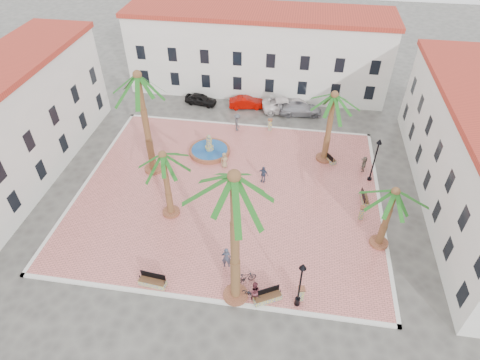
{
  "coord_description": "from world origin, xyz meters",
  "views": [
    {
      "loc": [
        5.02,
        -25.85,
        23.74
      ],
      "look_at": [
        1.0,
        0.0,
        1.6
      ],
      "focal_mm": 30.0,
      "sensor_mm": 36.0,
      "label": 1
    }
  ],
  "objects_px": {
    "lamppost_s": "(301,278)",
    "car_silver": "(300,109)",
    "pedestrian_fountain_a": "(224,160)",
    "car_white": "(286,105)",
    "palm_s": "(234,191)",
    "palm_e": "(393,199)",
    "palm_ne": "(333,103)",
    "lamppost_e": "(376,153)",
    "palm_sw": "(164,163)",
    "bench_s": "(153,282)",
    "bench_e": "(364,199)",
    "litter_bin": "(297,301)",
    "bollard_e": "(362,213)",
    "cyclist_a": "(226,258)",
    "pedestrian_north": "(237,122)",
    "bollard_n": "(270,125)",
    "car_red": "(247,103)",
    "bollard_se": "(301,294)",
    "fountain": "(210,150)",
    "car_black": "(201,99)",
    "cyclist_b": "(254,291)",
    "bench_se": "(267,297)",
    "pedestrian_fountain_b": "(263,174)",
    "pedestrian_east": "(364,164)",
    "bench_ne": "(329,158)",
    "palm_nw": "(139,86)",
    "bicycle_a": "(252,295)",
    "bicycle_b": "(245,278)"
  },
  "relations": [
    {
      "from": "palm_ne",
      "to": "bollard_e",
      "type": "distance_m",
      "value": 9.88
    },
    {
      "from": "litter_bin",
      "to": "car_red",
      "type": "bearing_deg",
      "value": 105.47
    },
    {
      "from": "pedestrian_fountain_a",
      "to": "car_silver",
      "type": "height_order",
      "value": "pedestrian_fountain_a"
    },
    {
      "from": "fountain",
      "to": "pedestrian_east",
      "type": "height_order",
      "value": "fountain"
    },
    {
      "from": "palm_sw",
      "to": "palm_e",
      "type": "height_order",
      "value": "palm_sw"
    },
    {
      "from": "palm_e",
      "to": "cyclist_b",
      "type": "xyz_separation_m",
      "value": [
        -8.81,
        -6.27,
        -3.8
      ]
    },
    {
      "from": "palm_sw",
      "to": "palm_e",
      "type": "distance_m",
      "value": 16.68
    },
    {
      "from": "palm_sw",
      "to": "car_silver",
      "type": "xyz_separation_m",
      "value": [
        9.89,
        17.72,
        -4.72
      ]
    },
    {
      "from": "bench_e",
      "to": "litter_bin",
      "type": "bearing_deg",
      "value": 149.36
    },
    {
      "from": "pedestrian_fountain_b",
      "to": "bicycle_a",
      "type": "bearing_deg",
      "value": -66.25
    },
    {
      "from": "bicycle_a",
      "to": "bench_s",
      "type": "bearing_deg",
      "value": 109.22
    },
    {
      "from": "fountain",
      "to": "bench_s",
      "type": "height_order",
      "value": "fountain"
    },
    {
      "from": "fountain",
      "to": "car_white",
      "type": "xyz_separation_m",
      "value": [
        6.86,
        9.51,
        0.31
      ]
    },
    {
      "from": "palm_ne",
      "to": "lamppost_e",
      "type": "bearing_deg",
      "value": -31.66
    },
    {
      "from": "pedestrian_east",
      "to": "bench_e",
      "type": "bearing_deg",
      "value": -0.62
    },
    {
      "from": "palm_sw",
      "to": "palm_e",
      "type": "bearing_deg",
      "value": -2.64
    },
    {
      "from": "palm_nw",
      "to": "bollard_se",
      "type": "height_order",
      "value": "palm_nw"
    },
    {
      "from": "bollard_e",
      "to": "pedestrian_fountain_a",
      "type": "distance_m",
      "value": 13.23
    },
    {
      "from": "pedestrian_north",
      "to": "car_silver",
      "type": "relative_size",
      "value": 0.4
    },
    {
      "from": "litter_bin",
      "to": "pedestrian_fountain_b",
      "type": "relative_size",
      "value": 0.4
    },
    {
      "from": "bench_e",
      "to": "bollard_se",
      "type": "xyz_separation_m",
      "value": [
        -5.04,
        -10.61,
        0.41
      ]
    },
    {
      "from": "lamppost_s",
      "to": "car_silver",
      "type": "relative_size",
      "value": 0.88
    },
    {
      "from": "bench_se",
      "to": "cyclist_a",
      "type": "xyz_separation_m",
      "value": [
        -3.22,
        2.36,
        0.67
      ]
    },
    {
      "from": "palm_sw",
      "to": "car_red",
      "type": "xyz_separation_m",
      "value": [
        3.7,
        18.3,
        -4.76
      ]
    },
    {
      "from": "palm_nw",
      "to": "bollard_e",
      "type": "xyz_separation_m",
      "value": [
        18.73,
        -3.54,
        -7.95
      ]
    },
    {
      "from": "bench_e",
      "to": "palm_e",
      "type": "bearing_deg",
      "value": -176.74
    },
    {
      "from": "car_black",
      "to": "car_red",
      "type": "relative_size",
      "value": 0.93
    },
    {
      "from": "palm_s",
      "to": "palm_e",
      "type": "bearing_deg",
      "value": 31.88
    },
    {
      "from": "lamppost_e",
      "to": "car_black",
      "type": "xyz_separation_m",
      "value": [
        -18.39,
        11.35,
        -2.53
      ]
    },
    {
      "from": "bollard_se",
      "to": "lamppost_e",
      "type": "bearing_deg",
      "value": 67.06
    },
    {
      "from": "cyclist_b",
      "to": "bench_se",
      "type": "bearing_deg",
      "value": 178.61
    },
    {
      "from": "fountain",
      "to": "lamppost_s",
      "type": "distance_m",
      "value": 18.56
    },
    {
      "from": "cyclist_b",
      "to": "car_black",
      "type": "height_order",
      "value": "cyclist_b"
    },
    {
      "from": "lamppost_s",
      "to": "bollard_n",
      "type": "height_order",
      "value": "lamppost_s"
    },
    {
      "from": "lamppost_s",
      "to": "litter_bin",
      "type": "xyz_separation_m",
      "value": [
        -0.0,
        0.0,
        -2.56
      ]
    },
    {
      "from": "palm_ne",
      "to": "car_red",
      "type": "height_order",
      "value": "palm_ne"
    },
    {
      "from": "bench_se",
      "to": "bicycle_b",
      "type": "height_order",
      "value": "bench_se"
    },
    {
      "from": "bench_se",
      "to": "bollard_e",
      "type": "xyz_separation_m",
      "value": [
        6.76,
        8.78,
        0.36
      ]
    },
    {
      "from": "bollard_e",
      "to": "cyclist_a",
      "type": "relative_size",
      "value": 0.66
    },
    {
      "from": "pedestrian_fountain_b",
      "to": "cyclist_b",
      "type": "bearing_deg",
      "value": -65.59
    },
    {
      "from": "palm_sw",
      "to": "bench_s",
      "type": "bearing_deg",
      "value": -83.96
    },
    {
      "from": "palm_s",
      "to": "car_black",
      "type": "bearing_deg",
      "value": 108.14
    },
    {
      "from": "palm_s",
      "to": "palm_e",
      "type": "xyz_separation_m",
      "value": [
        10.08,
        6.27,
        -4.89
      ]
    },
    {
      "from": "car_black",
      "to": "bicycle_b",
      "type": "bearing_deg",
      "value": -150.24
    },
    {
      "from": "palm_e",
      "to": "lamppost_s",
      "type": "bearing_deg",
      "value": -133.45
    },
    {
      "from": "bench_ne",
      "to": "pedestrian_east",
      "type": "relative_size",
      "value": 1.12
    },
    {
      "from": "bench_ne",
      "to": "cyclist_a",
      "type": "xyz_separation_m",
      "value": [
        -7.51,
        -13.94,
        0.7
      ]
    },
    {
      "from": "pedestrian_fountain_a",
      "to": "car_white",
      "type": "relative_size",
      "value": 0.29
    },
    {
      "from": "pedestrian_fountain_a",
      "to": "pedestrian_north",
      "type": "bearing_deg",
      "value": 55.89
    },
    {
      "from": "bench_e",
      "to": "litter_bin",
      "type": "distance_m",
      "value": 12.2
    }
  ]
}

